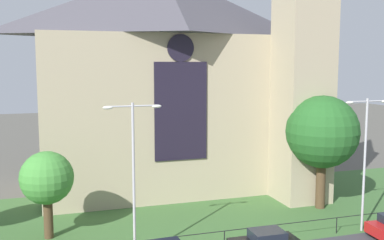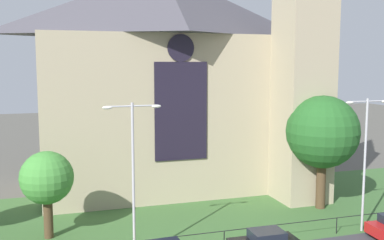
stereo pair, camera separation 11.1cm
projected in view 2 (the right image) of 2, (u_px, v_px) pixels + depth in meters
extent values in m
plane|color=#56544C|center=(181.00, 212.00, 35.87)|extent=(160.00, 160.00, 0.00)
cube|color=#3D6633|center=(189.00, 221.00, 33.98)|extent=(120.00, 20.00, 0.01)
cube|color=tan|center=(163.00, 112.00, 43.07)|extent=(22.00, 12.00, 14.00)
pyramid|color=#47444C|center=(162.00, 4.00, 41.85)|extent=(22.00, 12.00, 6.00)
cube|color=black|center=(181.00, 111.00, 37.26)|extent=(4.40, 0.16, 8.00)
cylinder|color=black|center=(181.00, 48.00, 36.63)|extent=(2.20, 0.15, 2.20)
cube|color=tan|center=(303.00, 94.00, 38.23)|extent=(4.00, 4.00, 18.00)
cylinder|color=black|center=(224.00, 231.00, 28.83)|extent=(32.99, 0.05, 0.05)
cylinder|color=black|center=(224.00, 239.00, 28.90)|extent=(0.06, 0.07, 1.10)
cylinder|color=black|center=(337.00, 226.00, 31.35)|extent=(0.07, 0.07, 1.10)
cylinder|color=#4C3823|center=(321.00, 183.00, 36.73)|extent=(0.75, 0.75, 4.05)
sphere|color=#235B23|center=(323.00, 132.00, 36.22)|extent=(5.76, 5.76, 5.76)
cylinder|color=#4C3823|center=(48.00, 217.00, 30.49)|extent=(0.61, 0.61, 2.79)
sphere|color=#428C38|center=(47.00, 178.00, 30.16)|extent=(3.51, 3.51, 3.51)
cylinder|color=#B2B2B7|center=(133.00, 183.00, 26.59)|extent=(0.16, 0.16, 9.36)
cylinder|color=#B2B2B7|center=(120.00, 106.00, 25.84)|extent=(1.40, 0.10, 0.10)
cylinder|color=#B2B2B7|center=(144.00, 106.00, 26.26)|extent=(1.40, 0.10, 0.10)
ellipsoid|color=white|center=(107.00, 108.00, 25.64)|extent=(0.57, 0.26, 0.20)
ellipsoid|color=white|center=(156.00, 106.00, 26.47)|extent=(0.57, 0.26, 0.20)
cylinder|color=#B2B2B7|center=(365.00, 166.00, 31.35)|extent=(0.16, 0.16, 9.24)
cylinder|color=#B2B2B7|center=(359.00, 102.00, 30.60)|extent=(1.40, 0.10, 0.10)
cylinder|color=#B2B2B7|center=(376.00, 101.00, 31.02)|extent=(1.40, 0.10, 0.10)
ellipsoid|color=white|center=(350.00, 103.00, 30.40)|extent=(0.57, 0.26, 0.20)
cube|color=black|center=(267.00, 235.00, 27.82)|extent=(2.03, 1.64, 0.55)
cylinder|color=black|center=(372.00, 230.00, 31.22)|extent=(0.65, 0.25, 0.64)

